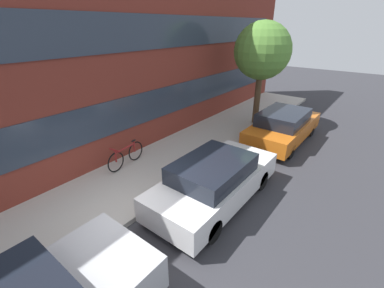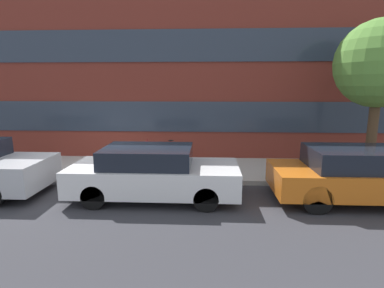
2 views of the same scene
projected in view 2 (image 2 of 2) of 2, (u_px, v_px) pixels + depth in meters
name	position (u px, v px, depth m)	size (l,w,h in m)	color
ground_plane	(93.00, 183.00, 8.63)	(56.00, 56.00, 0.00)	#333338
sidewalk_strip	(109.00, 168.00, 9.98)	(28.00, 2.76, 0.13)	#B2AFA8
rowhouse_facade	(119.00, 58.00, 11.06)	(28.00, 1.02, 7.53)	maroon
parked_car_white	(153.00, 173.00, 7.39)	(4.10, 1.71, 1.29)	silver
parked_car_orange	(361.00, 175.00, 7.14)	(4.23, 1.73, 1.31)	#D16619
bicycle	(159.00, 150.00, 10.58)	(1.56, 0.44, 0.76)	black
street_tree	(380.00, 65.00, 8.25)	(2.41, 2.41, 4.43)	brown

